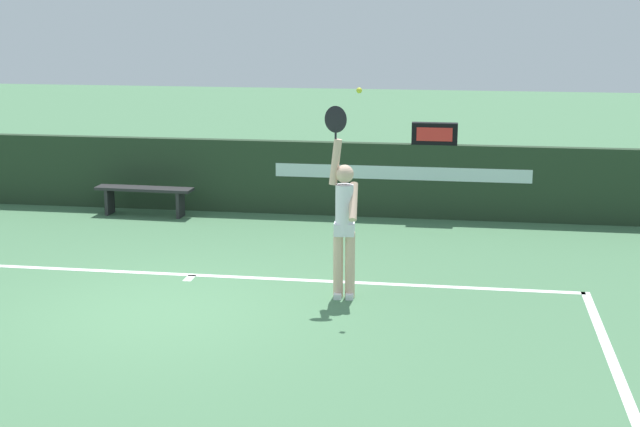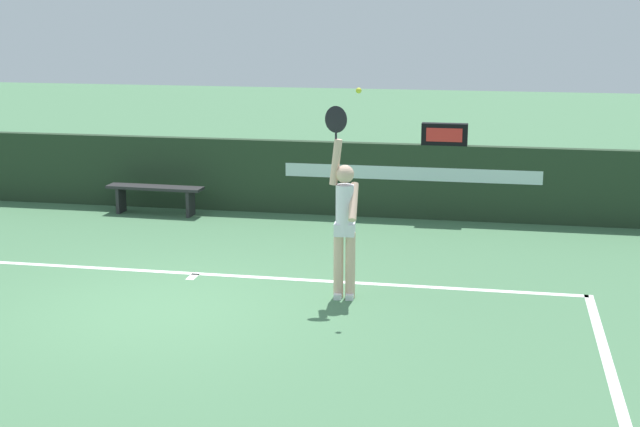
% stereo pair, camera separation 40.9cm
% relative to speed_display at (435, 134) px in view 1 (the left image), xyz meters
% --- Properties ---
extents(ground_plane, '(60.00, 60.00, 0.00)m').
position_rel_speed_display_xyz_m(ground_plane, '(-3.22, -5.59, -1.52)').
color(ground_plane, '#46744E').
extents(court_lines, '(10.92, 5.26, 0.00)m').
position_rel_speed_display_xyz_m(court_lines, '(-3.22, -6.62, -1.52)').
color(court_lines, white).
rests_on(court_lines, ground).
extents(back_wall, '(16.59, 0.20, 1.33)m').
position_rel_speed_display_xyz_m(back_wall, '(-3.21, 0.00, -0.85)').
color(back_wall, '#223622').
rests_on(back_wall, ground).
extents(speed_display, '(0.80, 0.20, 0.38)m').
position_rel_speed_display_xyz_m(speed_display, '(0.00, 0.00, 0.00)').
color(speed_display, black).
rests_on(speed_display, back_wall).
extents(tennis_player, '(0.45, 0.43, 2.51)m').
position_rel_speed_display_xyz_m(tennis_player, '(-0.97, -4.73, -0.47)').
color(tennis_player, beige).
rests_on(tennis_player, ground).
extents(tennis_ball, '(0.07, 0.07, 0.07)m').
position_rel_speed_display_xyz_m(tennis_ball, '(-0.76, -4.98, 1.21)').
color(tennis_ball, yellow).
extents(courtside_bench_near, '(1.79, 0.42, 0.52)m').
position_rel_speed_display_xyz_m(courtside_bench_near, '(-5.14, -0.60, -1.12)').
color(courtside_bench_near, '#28282A').
rests_on(courtside_bench_near, ground).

